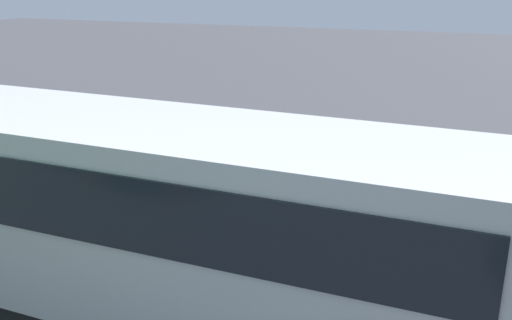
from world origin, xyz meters
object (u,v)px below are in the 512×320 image
Objects in this scene: spectator_far_left at (350,206)px; parked_motorcycle_dark at (468,269)px; spectator_right at (172,189)px; parked_motorcycle_silver at (313,247)px; traffic_cone at (316,181)px; spectator_centre at (231,196)px; spectator_left at (295,199)px; stunt_motorcycle at (223,144)px; tour_bus at (177,229)px.

spectator_far_left is 2.39m from parked_motorcycle_dark.
parked_motorcycle_dark is at bearing 174.38° from spectator_right.
parked_motorcycle_silver is 1.00× the size of parked_motorcycle_dark.
parked_motorcycle_dark is 5.17m from traffic_cone.
traffic_cone is (-2.30, -3.26, -0.72)m from spectator_right.
spectator_far_left is 0.83× the size of parked_motorcycle_silver.
spectator_far_left is 0.98× the size of spectator_centre.
spectator_left is 3.02m from traffic_cone.
spectator_centre is 1.99m from parked_motorcycle_silver.
spectator_left is at bearing 126.96° from stunt_motorcycle.
spectator_centre is 1.01× the size of spectator_right.
stunt_motorcycle is at bearing -44.93° from spectator_far_left.
spectator_far_left is 0.83× the size of parked_motorcycle_dark.
stunt_motorcycle is (4.25, -4.23, -0.40)m from spectator_far_left.
stunt_motorcycle is at bearing -66.82° from spectator_centre.
tour_bus reaches higher than stunt_motorcycle.
spectator_centre is 3.49m from traffic_cone.
parked_motorcycle_dark is (-3.26, 0.90, -0.52)m from spectator_left.
spectator_left is 0.98× the size of spectator_right.
spectator_far_left is at bearing -119.46° from parked_motorcycle_silver.
parked_motorcycle_dark is (-4.48, 0.56, -0.55)m from spectator_centre.
traffic_cone is (3.46, -3.83, -0.18)m from parked_motorcycle_dark.
tour_bus is 3.83m from spectator_far_left.
spectator_left is 5.25m from stunt_motorcycle.
spectator_centre reaches higher than stunt_motorcycle.
spectator_far_left is 6.01m from stunt_motorcycle.
traffic_cone is at bearing -78.12° from parked_motorcycle_silver.
spectator_left is 1.26m from spectator_centre.
stunt_motorcycle is at bearing -81.84° from spectator_right.
tour_bus reaches higher than parked_motorcycle_silver.
traffic_cone is (-1.01, -3.26, -0.73)m from spectator_centre.
traffic_cone is (-2.95, 1.25, -0.31)m from stunt_motorcycle.
spectator_right is 4.05m from traffic_cone.
stunt_motorcycle is at bearing -73.56° from tour_bus.
spectator_right is (1.54, -2.89, -0.62)m from tour_bus.
spectator_left is at bearing -2.63° from spectator_far_left.
stunt_motorcycle is (3.76, -5.10, 0.13)m from parked_motorcycle_silver.
traffic_cone is at bearing -97.07° from tour_bus.
spectator_centre is 0.86× the size of stunt_motorcycle.
spectator_right is 0.85× the size of stunt_motorcycle.
spectator_left reaches higher than stunt_motorcycle.
parked_motorcycle_silver is (-1.82, 0.58, -0.55)m from spectator_centre.
spectator_centre reaches higher than traffic_cone.
stunt_motorcycle is (0.65, -4.51, -0.41)m from spectator_right.
spectator_far_left is 1.13m from parked_motorcycle_silver.
spectator_right is (2.50, 0.33, 0.02)m from spectator_left.
stunt_motorcycle reaches higher than traffic_cone.
spectator_far_left is 3.33m from traffic_cone.
spectator_centre is at bearing 72.78° from traffic_cone.
spectator_right is at bearing -10.68° from parked_motorcycle_silver.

